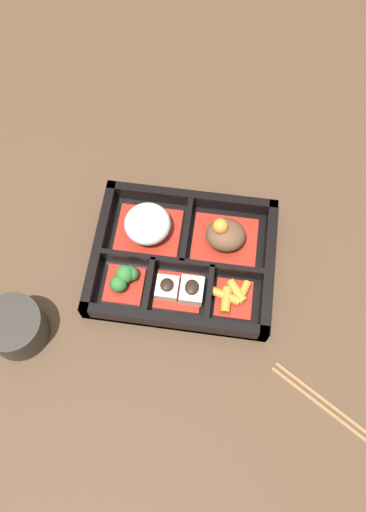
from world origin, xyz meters
TOP-DOWN VIEW (x-y plane):
  - ground_plane at (0.00, 0.00)m, footprint 3.00×3.00m
  - bento_base at (0.00, 0.00)m, footprint 0.27×0.22m
  - bento_rim at (0.00, -0.00)m, footprint 0.27×0.22m
  - bowl_rice at (-0.06, 0.04)m, footprint 0.10×0.09m
  - bowl_stew at (0.06, 0.04)m, footprint 0.10×0.09m
  - bowl_greens at (-0.08, -0.05)m, footprint 0.06×0.06m
  - bowl_tofu at (0.00, -0.05)m, footprint 0.07×0.06m
  - bowl_carrots at (0.08, -0.05)m, footprint 0.06×0.06m
  - tea_cup at (-0.22, -0.14)m, footprint 0.09×0.09m
  - chopsticks at (0.24, -0.20)m, footprint 0.19×0.13m

SIDE VIEW (x-z plane):
  - ground_plane at x=0.00m, z-range 0.00..0.00m
  - chopsticks at x=0.24m, z-range 0.00..0.01m
  - bento_base at x=0.00m, z-range 0.00..0.01m
  - bowl_carrots at x=0.08m, z-range 0.01..0.03m
  - bento_rim at x=0.00m, z-range 0.00..0.04m
  - bowl_tofu at x=0.00m, z-range 0.01..0.04m
  - bowl_greens at x=-0.08m, z-range 0.01..0.04m
  - bowl_stew at x=0.06m, z-range 0.00..0.06m
  - tea_cup at x=-0.22m, z-range 0.00..0.06m
  - bowl_rice at x=-0.06m, z-range 0.01..0.06m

